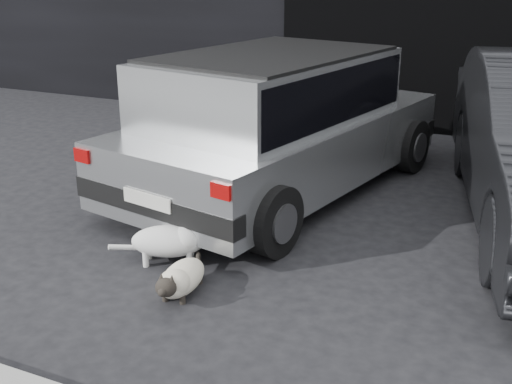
% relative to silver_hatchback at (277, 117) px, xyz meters
% --- Properties ---
extents(ground, '(80.00, 80.00, 0.00)m').
position_rel_silver_hatchback_xyz_m(ground, '(-0.14, -1.00, -0.75)').
color(ground, black).
rests_on(ground, ground).
extents(garage_opening, '(4.00, 0.10, 2.60)m').
position_rel_silver_hatchback_xyz_m(garage_opening, '(0.86, 2.99, 0.55)').
color(garage_opening, black).
rests_on(garage_opening, ground).
extents(silver_hatchback, '(2.41, 3.99, 1.38)m').
position_rel_silver_hatchback_xyz_m(silver_hatchback, '(0.00, 0.00, 0.00)').
color(silver_hatchback, '#A7AAAB').
rests_on(silver_hatchback, ground).
extents(cat_siamese, '(0.32, 0.75, 0.26)m').
position_rel_silver_hatchback_xyz_m(cat_siamese, '(0.23, -2.23, -0.63)').
color(cat_siamese, beige).
rests_on(cat_siamese, ground).
extents(cat_white, '(0.75, 0.48, 0.39)m').
position_rel_silver_hatchback_xyz_m(cat_white, '(-0.08, -1.82, -0.56)').
color(cat_white, silver).
rests_on(cat_white, ground).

